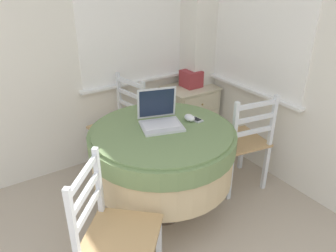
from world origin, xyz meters
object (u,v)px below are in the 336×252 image
object	(u,v)px
cell_phone	(196,120)
storage_box	(191,79)
dining_chair_near_back_window	(121,126)
corner_cabinet	(190,116)
dining_chair_near_right_window	(242,142)
laptop	(160,118)
round_dining_table	(162,150)
computer_mouse	(190,118)
dining_chair_camera_near	(114,236)

from	to	relation	value
cell_phone	storage_box	distance (m)	1.04
dining_chair_near_back_window	corner_cabinet	xyz separation A→B (m)	(0.85, 0.03, -0.12)
dining_chair_near_right_window	storage_box	xyz separation A→B (m)	(0.13, 0.92, 0.30)
cell_phone	dining_chair_near_right_window	world-z (taller)	dining_chair_near_right_window
dining_chair_near_back_window	corner_cabinet	distance (m)	0.86
laptop	storage_box	world-z (taller)	laptop
corner_cabinet	storage_box	distance (m)	0.42
cell_phone	corner_cabinet	world-z (taller)	cell_phone
round_dining_table	computer_mouse	bearing A→B (deg)	0.83
dining_chair_near_back_window	dining_chair_near_right_window	bearing A→B (deg)	-49.33
round_dining_table	dining_chair_camera_near	size ratio (longest dim) A/B	1.20
round_dining_table	corner_cabinet	world-z (taller)	round_dining_table
corner_cabinet	laptop	bearing A→B (deg)	-138.87
cell_phone	round_dining_table	bearing A→B (deg)	176.84
computer_mouse	corner_cabinet	distance (m)	1.12
laptop	computer_mouse	world-z (taller)	laptop
dining_chair_near_right_window	storage_box	size ratio (longest dim) A/B	4.63
round_dining_table	corner_cabinet	xyz separation A→B (m)	(0.88, 0.82, -0.25)
round_dining_table	storage_box	world-z (taller)	storage_box
round_dining_table	dining_chair_near_back_window	xyz separation A→B (m)	(0.03, 0.78, -0.13)
storage_box	laptop	bearing A→B (deg)	-138.69
dining_chair_near_right_window	corner_cabinet	xyz separation A→B (m)	(0.11, 0.90, -0.12)
dining_chair_camera_near	storage_box	size ratio (longest dim) A/B	4.63
dining_chair_near_right_window	storage_box	distance (m)	0.97
cell_phone	dining_chair_camera_near	size ratio (longest dim) A/B	0.12
cell_phone	corner_cabinet	xyz separation A→B (m)	(0.58, 0.83, -0.43)
round_dining_table	dining_chair_near_right_window	world-z (taller)	dining_chair_near_right_window
laptop	storage_box	size ratio (longest dim) A/B	1.87
computer_mouse	corner_cabinet	size ratio (longest dim) A/B	0.15
dining_chair_camera_near	storage_box	distance (m)	2.03
dining_chair_near_back_window	dining_chair_camera_near	xyz separation A→B (m)	(-0.65, -1.25, 0.00)
cell_phone	storage_box	xyz separation A→B (m)	(0.59, 0.85, -0.01)
dining_chair_near_back_window	laptop	bearing A→B (deg)	-89.80
cell_phone	storage_box	world-z (taller)	storage_box
dining_chair_near_back_window	dining_chair_near_right_window	xyz separation A→B (m)	(0.74, -0.86, 0.00)
computer_mouse	dining_chair_camera_near	size ratio (longest dim) A/B	0.11
dining_chair_near_back_window	dining_chair_near_right_window	size ratio (longest dim) A/B	1.00
cell_phone	dining_chair_near_back_window	world-z (taller)	dining_chair_near_back_window
dining_chair_camera_near	corner_cabinet	xyz separation A→B (m)	(1.50, 1.28, -0.12)
corner_cabinet	dining_chair_near_back_window	bearing A→B (deg)	-177.72
laptop	dining_chair_near_back_window	distance (m)	0.80
cell_phone	dining_chair_camera_near	xyz separation A→B (m)	(-0.93, -0.45, -0.31)
round_dining_table	laptop	size ratio (longest dim) A/B	2.98
laptop	cell_phone	xyz separation A→B (m)	(0.27, -0.09, -0.05)
dining_chair_near_right_window	corner_cabinet	size ratio (longest dim) A/B	1.36
computer_mouse	round_dining_table	bearing A→B (deg)	-179.17
dining_chair_near_back_window	dining_chair_near_right_window	distance (m)	1.14
dining_chair_near_right_window	storage_box	bearing A→B (deg)	82.01
computer_mouse	dining_chair_near_back_window	size ratio (longest dim) A/B	0.11
corner_cabinet	round_dining_table	bearing A→B (deg)	-137.04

